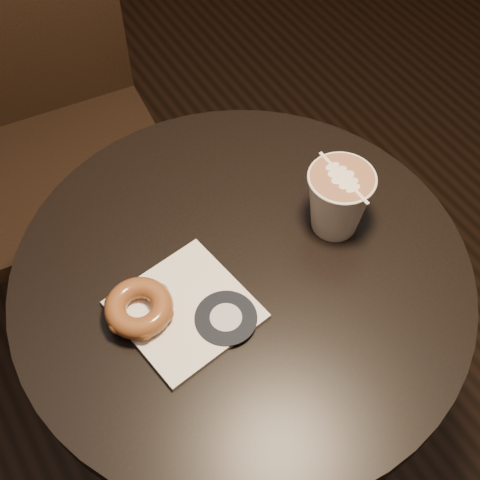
% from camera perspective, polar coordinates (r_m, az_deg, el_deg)
% --- Properties ---
extents(cafe_table, '(0.70, 0.70, 0.75)m').
position_cam_1_polar(cafe_table, '(1.18, 0.15, -7.99)').
color(cafe_table, black).
rests_on(cafe_table, ground).
extents(chair, '(0.48, 0.48, 1.09)m').
position_cam_1_polar(chair, '(1.52, -16.28, 11.40)').
color(chair, black).
rests_on(chair, ground).
extents(pastry_bag, '(0.20, 0.20, 0.01)m').
position_cam_1_polar(pastry_bag, '(0.97, -4.69, -5.95)').
color(pastry_bag, white).
rests_on(pastry_bag, cafe_table).
extents(doughnut, '(0.10, 0.10, 0.03)m').
position_cam_1_polar(doughnut, '(0.96, -8.63, -5.74)').
color(doughnut, brown).
rests_on(doughnut, pastry_bag).
extents(latte_cup, '(0.10, 0.10, 0.11)m').
position_cam_1_polar(latte_cup, '(1.03, 8.34, 3.27)').
color(latte_cup, silver).
rests_on(latte_cup, cafe_table).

